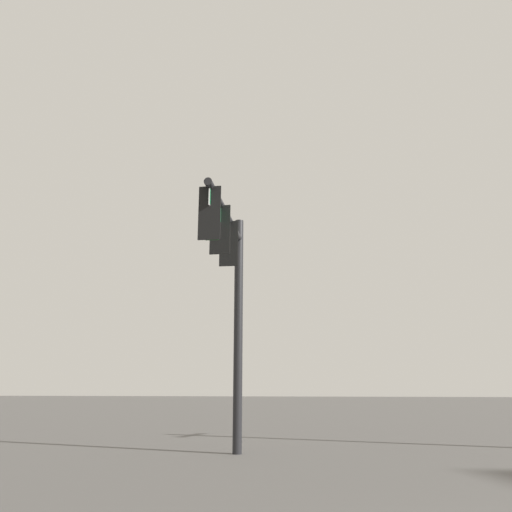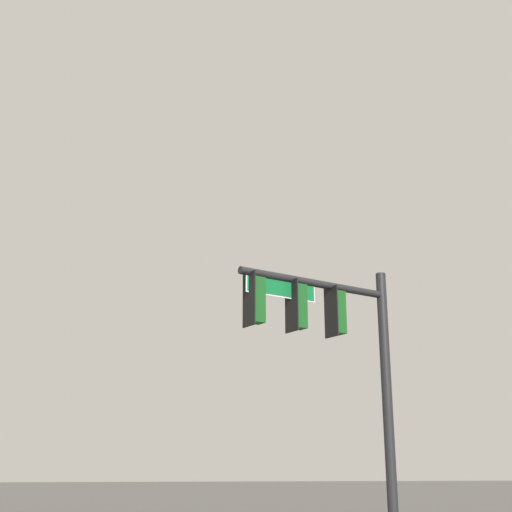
{
  "view_description": "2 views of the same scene",
  "coord_description": "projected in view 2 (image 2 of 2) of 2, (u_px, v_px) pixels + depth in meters",
  "views": [
    {
      "loc": [
        5.52,
        -2.56,
        1.68
      ],
      "look_at": [
        -5.07,
        -6.08,
        4.73
      ],
      "focal_mm": 35.0,
      "sensor_mm": 36.0,
      "label": 1
    },
    {
      "loc": [
        1.57,
        8.18,
        1.7
      ],
      "look_at": [
        -5.44,
        -9.18,
        7.48
      ],
      "focal_mm": 50.0,
      "sensor_mm": 36.0,
      "label": 2
    }
  ],
  "objects": [
    {
      "name": "signal_pole_near",
      "position": [
        338.0,
        344.0,
        17.88
      ],
      "size": [
        4.55,
        1.2,
        6.94
      ],
      "color": "black",
      "rests_on": "ground_plane"
    }
  ]
}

